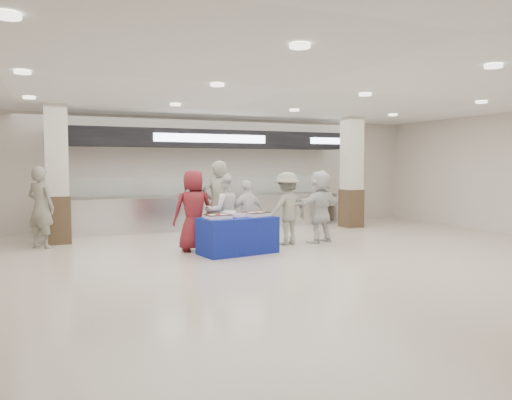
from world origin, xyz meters
name	(u,v)px	position (x,y,z in m)	size (l,w,h in m)	color
ground	(295,263)	(0.00, 0.00, 0.00)	(14.00, 14.00, 0.00)	beige
serving_line	(208,188)	(0.00, 5.40, 1.16)	(8.70, 0.85, 2.80)	silver
column_left	(57,177)	(-4.00, 4.20, 1.53)	(0.55, 0.55, 3.20)	#3A2A1A
column_right	(352,175)	(4.00, 4.20, 1.53)	(0.55, 0.55, 3.20)	#3A2A1A
display_table	(238,235)	(-0.64, 1.33, 0.38)	(1.55, 0.78, 0.75)	navy
sheet_cake_left	(218,216)	(-1.08, 1.27, 0.80)	(0.49, 0.40, 0.10)	white
sheet_cake_right	(256,214)	(-0.20, 1.40, 0.80)	(0.60, 0.53, 0.10)	white
cupcake_tray	(239,215)	(-0.60, 1.38, 0.78)	(0.49, 0.45, 0.06)	#ACABB0
civilian_maroon	(193,210)	(-1.39, 1.97, 0.86)	(0.84, 0.55, 1.72)	maroon
soldier_a	(218,205)	(-0.84, 1.97, 0.95)	(0.70, 0.46, 1.91)	gray
chef_tall	(223,211)	(-0.74, 1.97, 0.82)	(0.80, 0.62, 1.64)	white
chef_short	(247,214)	(-0.15, 2.01, 0.74)	(0.87, 0.36, 1.48)	white
soldier_b	(287,208)	(0.82, 1.99, 0.83)	(1.07, 0.61, 1.65)	gray
civilian_white	(320,206)	(1.66, 1.97, 0.85)	(1.57, 0.50, 1.70)	silver
soldier_bg	(41,207)	(-4.36, 3.62, 0.89)	(0.65, 0.43, 1.79)	gray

